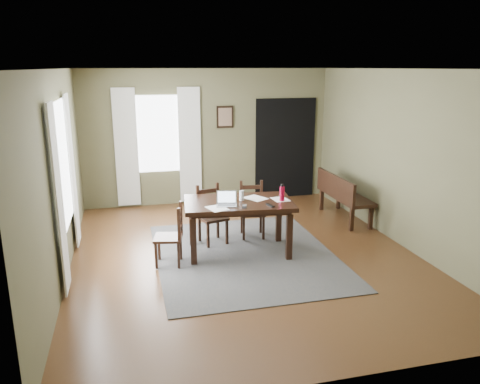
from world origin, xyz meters
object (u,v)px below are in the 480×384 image
object	(u,v)px
water_bottle	(282,193)
chair_back_left	(211,215)
dining_table	(239,208)
laptop	(227,201)
chair_end	(172,236)
chair_back_right	(252,210)
bench	(342,193)

from	to	relation	value
water_bottle	chair_back_left	bearing A→B (deg)	145.10
dining_table	laptop	size ratio (longest dim) A/B	5.04
chair_end	chair_back_right	distance (m)	1.65
bench	water_bottle	distance (m)	2.05
bench	chair_end	bearing A→B (deg)	112.15
bench	laptop	world-z (taller)	laptop
chair_back_left	laptop	bearing A→B (deg)	-95.70
bench	water_bottle	xyz separation A→B (m)	(-1.58, -1.24, 0.43)
chair_back_right	bench	world-z (taller)	chair_back_right
dining_table	chair_end	bearing A→B (deg)	-161.37
laptop	water_bottle	xyz separation A→B (m)	(0.84, 0.01, 0.07)
laptop	water_bottle	world-z (taller)	water_bottle
laptop	chair_back_left	bearing A→B (deg)	111.23
chair_end	bench	size ratio (longest dim) A/B	0.59
chair_back_right	water_bottle	world-z (taller)	water_bottle
chair_back_left	water_bottle	xyz separation A→B (m)	(0.94, -0.66, 0.47)
dining_table	bench	size ratio (longest dim) A/B	1.14
dining_table	bench	bearing A→B (deg)	32.99
chair_end	chair_back_left	bearing A→B (deg)	148.08
chair_end	laptop	distance (m)	0.92
dining_table	water_bottle	world-z (taller)	water_bottle
dining_table	water_bottle	distance (m)	0.68
laptop	chair_end	bearing A→B (deg)	-162.82
chair_back_left	dining_table	bearing A→B (deg)	-72.92
chair_back_right	laptop	size ratio (longest dim) A/B	2.70
bench	water_bottle	bearing A→B (deg)	128.05
chair_back_right	water_bottle	xyz separation A→B (m)	(0.24, -0.78, 0.48)
chair_end	water_bottle	world-z (taller)	water_bottle
chair_back_right	bench	size ratio (longest dim) A/B	0.61
chair_back_left	laptop	distance (m)	0.79
chair_end	chair_back_left	size ratio (longest dim) A/B	0.95
chair_back_right	laptop	distance (m)	1.07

